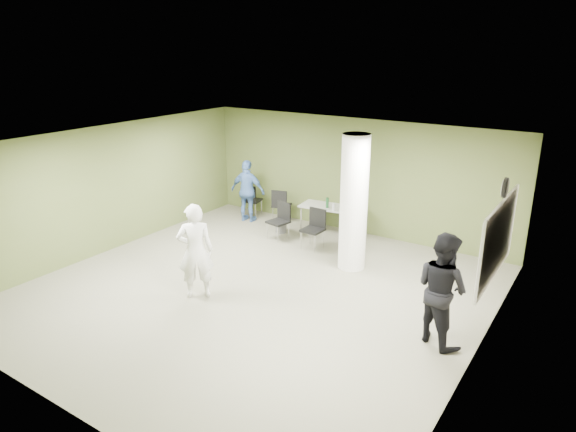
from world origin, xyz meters
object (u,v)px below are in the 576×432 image
Objects in this scene: man_black at (442,289)px; woman_white at (195,251)px; chair_back_left at (251,198)px; folding_table at (331,208)px; man_blue at (248,191)px.

woman_white is at bearing 40.32° from man_black.
chair_back_left is at bearing -108.37° from woman_white.
folding_table is 0.85× the size of man_black.
man_blue is (-2.27, -0.33, 0.16)m from folding_table.
chair_back_left is 6.99m from man_black.
chair_back_left is 0.48m from man_blue.
woman_white reaches higher than man_blue.
man_black is (6.16, -3.29, 0.39)m from chair_back_left.
folding_table is 1.75× the size of chair_back_left.
folding_table is at bearing -13.67° from man_black.
woman_white is at bearing -102.72° from folding_table.
man_blue reaches higher than folding_table.
folding_table is at bearing 179.41° from man_blue.
woman_white is 4.29m from man_black.
folding_table is 4.25m from woman_white.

